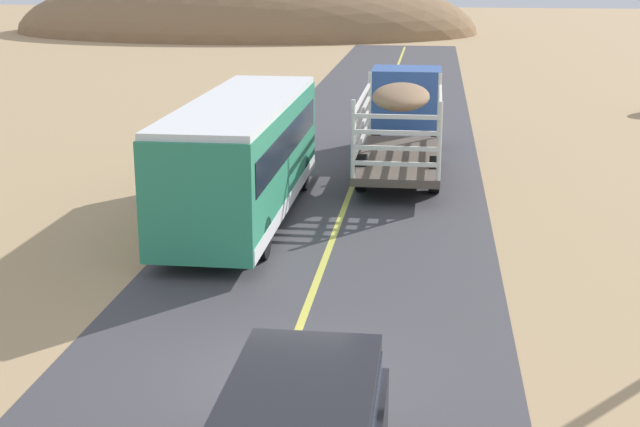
# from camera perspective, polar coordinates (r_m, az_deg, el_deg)

# --- Properties ---
(ground_plane) EXTENTS (240.00, 240.00, 0.00)m
(ground_plane) POSITION_cam_1_polar(r_m,az_deg,el_deg) (15.12, -2.60, -10.63)
(ground_plane) COLOR tan
(road_surface) EXTENTS (8.00, 120.00, 0.02)m
(road_surface) POSITION_cam_1_polar(r_m,az_deg,el_deg) (15.11, -2.60, -10.60)
(road_surface) COLOR #423F44
(road_surface) RESTS_ON ground
(road_centre_line) EXTENTS (0.16, 117.60, 0.00)m
(road_centre_line) POSITION_cam_1_polar(r_m,az_deg,el_deg) (15.11, -2.60, -10.56)
(road_centre_line) COLOR #D8CC4C
(road_centre_line) RESTS_ON road_surface
(livestock_truck) EXTENTS (2.53, 9.70, 3.02)m
(livestock_truck) POSITION_cam_1_polar(r_m,az_deg,el_deg) (31.09, 5.38, 6.66)
(livestock_truck) COLOR #3359A5
(livestock_truck) RESTS_ON road_surface
(bus) EXTENTS (2.54, 10.00, 3.21)m
(bus) POSITION_cam_1_polar(r_m,az_deg,el_deg) (23.79, -4.92, 3.70)
(bus) COLOR #2D8C66
(bus) RESTS_ON road_surface
(distant_hill) EXTENTS (44.09, 27.73, 11.99)m
(distant_hill) POSITION_cam_1_polar(r_m,az_deg,el_deg) (87.97, -4.81, 11.45)
(distant_hill) COLOR olive
(distant_hill) RESTS_ON ground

